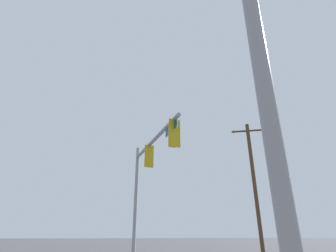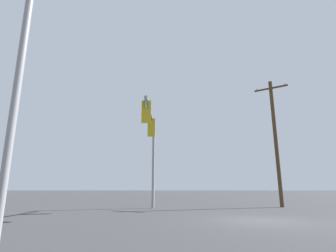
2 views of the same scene
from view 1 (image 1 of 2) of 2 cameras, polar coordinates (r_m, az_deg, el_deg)
name	(u,v)px [view 1 (image 1 of 2)]	position (r m, az deg, el deg)	size (l,w,h in m)	color
signal_pole_near	(149,166)	(14.81, -4.23, -8.72)	(7.11, 0.52, 6.83)	gray
utility_pole	(254,182)	(22.84, 18.26, -11.48)	(1.56, 2.40, 10.51)	#47331E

